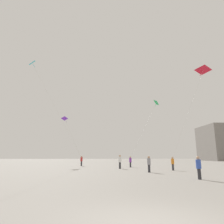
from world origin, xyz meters
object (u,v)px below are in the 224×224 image
(person_in_grey, at_px, (149,163))
(kite_crimson_delta, at_px, (203,71))
(person_in_red, at_px, (81,160))
(person_in_white, at_px, (120,161))
(person_in_orange, at_px, (173,163))
(kite_cyan_delta, at_px, (33,65))
(kite_violet_delta, at_px, (65,120))
(person_in_purple, at_px, (130,161))
(person_in_blue, at_px, (199,167))
(kite_emerald_delta, at_px, (156,103))

(person_in_grey, relative_size, kite_crimson_delta, 0.14)
(person_in_red, height_order, person_in_white, person_in_white)
(person_in_orange, xyz_separation_m, kite_cyan_delta, (-19.10, 5.62, 14.59))
(kite_violet_delta, distance_m, kite_crimson_delta, 25.60)
(person_in_grey, bearing_deg, person_in_purple, 167.45)
(person_in_blue, xyz_separation_m, person_in_orange, (1.56, 9.43, -0.02))
(person_in_orange, xyz_separation_m, kite_violet_delta, (-15.42, 14.98, 7.79))
(person_in_orange, distance_m, kite_crimson_delta, 12.22)
(kite_violet_delta, bearing_deg, person_in_blue, -60.41)
(kite_emerald_delta, bearing_deg, person_in_white, -129.12)
(kite_violet_delta, xyz_separation_m, kite_emerald_delta, (18.04, -0.69, 3.42))
(person_in_red, bearing_deg, person_in_orange, -157.99)
(person_in_white, xyz_separation_m, kite_cyan_delta, (-13.23, 1.78, 14.45))
(person_in_purple, xyz_separation_m, person_in_orange, (3.90, -7.41, -0.04))
(kite_cyan_delta, xyz_separation_m, kite_emerald_delta, (21.72, 8.67, -3.39))
(person_in_blue, distance_m, kite_violet_delta, 29.13)
(kite_cyan_delta, bearing_deg, kite_violet_delta, 68.55)
(person_in_grey, relative_size, person_in_white, 0.90)
(person_in_red, bearing_deg, kite_violet_delta, 32.83)
(person_in_purple, bearing_deg, kite_violet_delta, -32.47)
(person_in_blue, bearing_deg, person_in_purple, -16.85)
(person_in_orange, height_order, person_in_white, person_in_white)
(person_in_grey, distance_m, person_in_white, 7.04)
(kite_violet_delta, xyz_separation_m, kite_crimson_delta, (19.77, -15.85, 3.60))
(person_in_purple, height_order, person_in_grey, person_in_grey)
(kite_violet_delta, relative_size, kite_emerald_delta, 0.69)
(person_in_white, relative_size, kite_cyan_delta, 0.12)
(person_in_grey, height_order, kite_crimson_delta, kite_crimson_delta)
(person_in_white, bearing_deg, person_in_grey, -37.38)
(person_in_orange, bearing_deg, kite_violet_delta, 49.93)
(person_in_purple, xyz_separation_m, kite_emerald_delta, (6.52, 6.88, 11.16))
(kite_emerald_delta, bearing_deg, person_in_blue, -99.99)
(person_in_red, distance_m, kite_emerald_delta, 18.28)
(kite_violet_delta, bearing_deg, person_in_white, -49.41)
(person_in_purple, height_order, kite_crimson_delta, kite_crimson_delta)
(person_in_purple, relative_size, person_in_grey, 0.99)
(person_in_white, bearing_deg, kite_cyan_delta, -154.46)
(person_in_white, bearing_deg, person_in_red, 157.82)
(person_in_white, height_order, kite_violet_delta, kite_violet_delta)
(person_in_blue, bearing_deg, person_in_orange, -34.14)
(person_in_purple, distance_m, kite_violet_delta, 15.82)
(person_in_purple, height_order, person_in_red, person_in_red)
(person_in_grey, distance_m, person_in_red, 17.24)
(person_in_red, height_order, kite_crimson_delta, kite_crimson_delta)
(person_in_orange, distance_m, person_in_white, 7.02)
(person_in_blue, relative_size, kite_violet_delta, 0.20)
(person_in_red, relative_size, kite_crimson_delta, 0.15)
(person_in_white, relative_size, kite_crimson_delta, 0.16)
(person_in_purple, xyz_separation_m, kite_violet_delta, (-11.53, 7.57, 7.75))
(person_in_blue, xyz_separation_m, person_in_grey, (-1.98, 6.64, 0.02))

